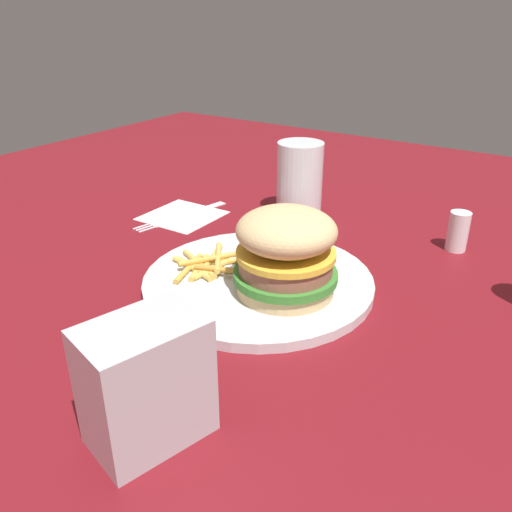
% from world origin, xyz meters
% --- Properties ---
extents(ground_plane, '(1.60, 1.60, 0.00)m').
position_xyz_m(ground_plane, '(0.00, 0.00, 0.00)').
color(ground_plane, maroon).
extents(plate, '(0.28, 0.28, 0.01)m').
position_xyz_m(plate, '(-0.01, 0.00, 0.01)').
color(plate, silver).
rests_on(plate, ground_plane).
extents(sandwich, '(0.12, 0.12, 0.10)m').
position_xyz_m(sandwich, '(-0.05, 0.01, 0.06)').
color(sandwich, tan).
rests_on(sandwich, plate).
extents(fries_pile, '(0.11, 0.11, 0.01)m').
position_xyz_m(fries_pile, '(0.06, 0.02, 0.02)').
color(fries_pile, '#E5B251').
rests_on(fries_pile, plate).
extents(napkin, '(0.11, 0.11, 0.00)m').
position_xyz_m(napkin, '(0.22, -0.12, 0.00)').
color(napkin, white).
rests_on(napkin, ground_plane).
extents(fork, '(0.05, 0.17, 0.00)m').
position_xyz_m(fork, '(0.22, -0.12, 0.00)').
color(fork, silver).
rests_on(fork, napkin).
extents(drink_glass, '(0.07, 0.07, 0.12)m').
position_xyz_m(drink_glass, '(0.07, -0.24, 0.05)').
color(drink_glass, silver).
rests_on(drink_glass, ground_plane).
extents(napkin_dispenser, '(0.08, 0.10, 0.10)m').
position_xyz_m(napkin_dispenser, '(-0.07, 0.25, 0.05)').
color(napkin_dispenser, '#B7BABF').
rests_on(napkin_dispenser, ground_plane).
extents(salt_shaker, '(0.03, 0.03, 0.06)m').
position_xyz_m(salt_shaker, '(-0.18, -0.24, 0.03)').
color(salt_shaker, white).
rests_on(salt_shaker, ground_plane).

